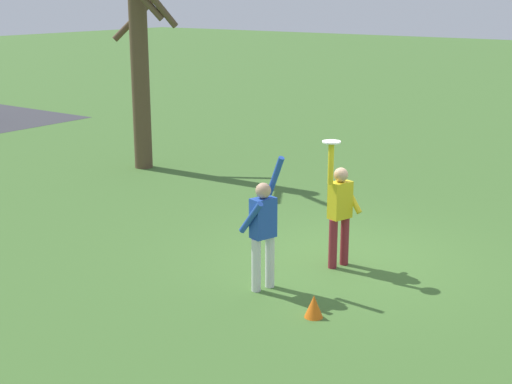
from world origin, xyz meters
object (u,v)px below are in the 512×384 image
Objects in this scene: person_catcher at (340,208)px; field_cone_orange at (314,306)px; bare_tree_tall at (139,40)px; person_defender at (263,227)px; frisbee_disc at (331,142)px.

person_catcher reaches higher than field_cone_orange.
bare_tree_tall is at bearing -96.31° from person_catcher.
frisbee_disc is (1.28, -0.38, 1.11)m from person_defender.
bare_tree_tall reaches higher than field_cone_orange.
frisbee_disc is at bearing 0.00° from person_defender.
person_catcher is 6.50× the size of field_cone_orange.
person_defender is at bearing 70.45° from field_cone_orange.
person_catcher is at bearing -112.82° from bare_tree_tall.
person_catcher is 1.56m from person_defender.
person_catcher is 0.29× the size of bare_tree_tall.
person_defender is 1.74m from frisbee_disc.
frisbee_disc is 0.04× the size of bare_tree_tall.
bare_tree_tall reaches higher than person_catcher.
frisbee_disc is at bearing 0.00° from person_catcher.
person_catcher is 8.39m from bare_tree_tall.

